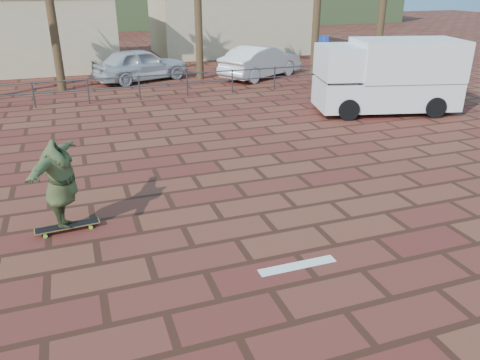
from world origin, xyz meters
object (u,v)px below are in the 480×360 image
(campervan, at_px, (388,75))
(car_white, at_px, (261,62))
(longboard, at_px, (67,226))
(skateboarder, at_px, (60,184))
(car_silver, at_px, (141,64))

(campervan, bearing_deg, car_white, 116.97)
(longboard, bearing_deg, skateboarder, 148.57)
(longboard, height_order, campervan, campervan)
(longboard, xyz_separation_m, car_white, (9.46, 13.43, 0.68))
(longboard, distance_m, car_silver, 15.06)
(campervan, bearing_deg, skateboarder, -139.65)
(campervan, relative_size, car_silver, 1.17)
(longboard, relative_size, skateboarder, 0.57)
(skateboarder, relative_size, car_silver, 0.47)
(longboard, height_order, car_white, car_white)
(skateboarder, bearing_deg, longboard, -97.50)
(skateboarder, bearing_deg, campervan, -44.53)
(car_silver, bearing_deg, skateboarder, 147.34)
(skateboarder, xyz_separation_m, car_white, (9.46, 13.43, -0.21))
(skateboarder, height_order, car_silver, skateboarder)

